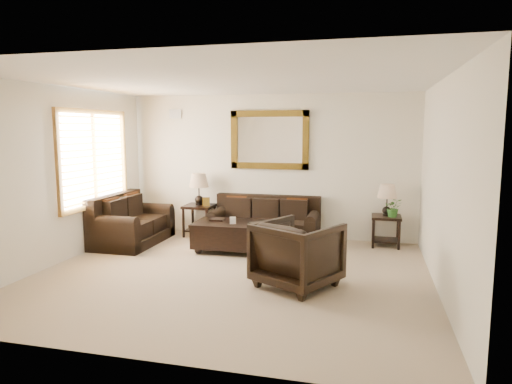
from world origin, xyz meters
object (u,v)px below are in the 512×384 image
(end_table_right, at_px, (387,206))
(coffee_table, at_px, (238,233))
(sofa, at_px, (265,225))
(armchair, at_px, (297,251))
(loveseat, at_px, (130,225))
(end_table_left, at_px, (199,195))

(end_table_right, xyz_separation_m, coffee_table, (-2.43, -0.98, -0.41))
(sofa, height_order, armchair, armchair)
(end_table_right, distance_m, armchair, 2.73)
(coffee_table, relative_size, armchair, 1.56)
(sofa, relative_size, coffee_table, 1.34)
(coffee_table, xyz_separation_m, armchair, (1.24, -1.47, 0.17))
(loveseat, bearing_deg, end_table_left, -49.28)
(sofa, xyz_separation_m, end_table_right, (2.17, 0.10, 0.42))
(sofa, xyz_separation_m, end_table_left, (-1.32, 0.08, 0.49))
(sofa, height_order, end_table_left, end_table_left)
(end_table_left, xyz_separation_m, armchair, (2.29, -2.42, -0.31))
(armchair, bearing_deg, end_table_left, -18.03)
(end_table_right, relative_size, coffee_table, 0.74)
(sofa, relative_size, loveseat, 1.26)
(end_table_left, relative_size, coffee_table, 0.81)
(end_table_right, distance_m, coffee_table, 2.65)
(loveseat, distance_m, end_table_left, 1.41)
(end_table_right, bearing_deg, loveseat, -168.76)
(end_table_right, bearing_deg, sofa, -177.23)
(loveseat, relative_size, coffee_table, 1.06)
(end_table_right, xyz_separation_m, armchair, (-1.19, -2.44, -0.24))
(loveseat, xyz_separation_m, end_table_left, (1.01, 0.87, 0.46))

